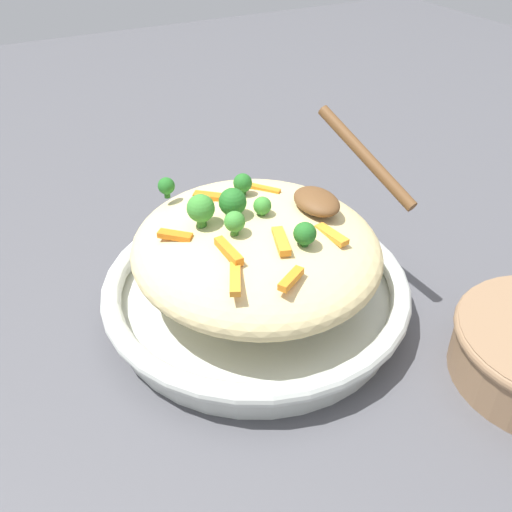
% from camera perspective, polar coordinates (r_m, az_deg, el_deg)
% --- Properties ---
extents(ground_plane, '(2.40, 2.40, 0.00)m').
position_cam_1_polar(ground_plane, '(0.61, -0.00, -5.41)').
color(ground_plane, '#4C4C51').
extents(serving_bowl, '(0.32, 0.32, 0.05)m').
position_cam_1_polar(serving_bowl, '(0.59, -0.00, -3.59)').
color(serving_bowl, silver).
rests_on(serving_bowl, ground_plane).
extents(pasta_mound, '(0.26, 0.24, 0.07)m').
position_cam_1_polar(pasta_mound, '(0.56, -0.00, 0.82)').
color(pasta_mound, '#DBC689').
rests_on(pasta_mound, serving_bowl).
extents(carrot_piece_0, '(0.04, 0.03, 0.01)m').
position_cam_1_polar(carrot_piece_0, '(0.47, -2.13, -2.32)').
color(carrot_piece_0, orange).
rests_on(carrot_piece_0, pasta_mound).
extents(carrot_piece_1, '(0.04, 0.01, 0.01)m').
position_cam_1_polar(carrot_piece_1, '(0.49, -2.79, 0.49)').
color(carrot_piece_1, orange).
rests_on(carrot_piece_1, pasta_mound).
extents(carrot_piece_2, '(0.03, 0.03, 0.01)m').
position_cam_1_polar(carrot_piece_2, '(0.57, -4.59, 5.94)').
color(carrot_piece_2, orange).
rests_on(carrot_piece_2, pasta_mound).
extents(carrot_piece_3, '(0.03, 0.03, 0.01)m').
position_cam_1_polar(carrot_piece_3, '(0.52, -8.18, 2.07)').
color(carrot_piece_3, orange).
rests_on(carrot_piece_3, pasta_mound).
extents(carrot_piece_4, '(0.04, 0.02, 0.01)m').
position_cam_1_polar(carrot_piece_4, '(0.52, 7.65, 2.17)').
color(carrot_piece_4, orange).
rests_on(carrot_piece_4, pasta_mound).
extents(carrot_piece_5, '(0.04, 0.02, 0.01)m').
position_cam_1_polar(carrot_piece_5, '(0.50, 2.18, 1.42)').
color(carrot_piece_5, orange).
rests_on(carrot_piece_5, pasta_mound).
extents(carrot_piece_6, '(0.02, 0.03, 0.01)m').
position_cam_1_polar(carrot_piece_6, '(0.47, 3.56, -2.32)').
color(carrot_piece_6, orange).
rests_on(carrot_piece_6, pasta_mound).
extents(carrot_piece_7, '(0.03, 0.03, 0.01)m').
position_cam_1_polar(carrot_piece_7, '(0.59, 0.79, 6.77)').
color(carrot_piece_7, orange).
rests_on(carrot_piece_7, pasta_mound).
extents(broccoli_floret_0, '(0.02, 0.02, 0.02)m').
position_cam_1_polar(broccoli_floret_0, '(0.53, 0.79, 4.94)').
color(broccoli_floret_0, '#377928').
rests_on(broccoli_floret_0, pasta_mound).
extents(broccoli_floret_1, '(0.02, 0.02, 0.02)m').
position_cam_1_polar(broccoli_floret_1, '(0.57, -1.35, 7.37)').
color(broccoli_floret_1, '#205B1C').
rests_on(broccoli_floret_1, pasta_mound).
extents(broccoli_floret_2, '(0.03, 0.03, 0.03)m').
position_cam_1_polar(broccoli_floret_2, '(0.53, -2.39, 5.44)').
color(broccoli_floret_2, '#205B1C').
rests_on(broccoli_floret_2, pasta_mound).
extents(broccoli_floret_3, '(0.03, 0.03, 0.03)m').
position_cam_1_polar(broccoli_floret_3, '(0.52, -5.61, 4.76)').
color(broccoli_floret_3, '#377928').
rests_on(broccoli_floret_3, pasta_mound).
extents(broccoli_floret_4, '(0.02, 0.02, 0.02)m').
position_cam_1_polar(broccoli_floret_4, '(0.51, -2.17, 3.45)').
color(broccoli_floret_4, '#377928').
rests_on(broccoli_floret_4, pasta_mound).
extents(broccoli_floret_5, '(0.02, 0.02, 0.02)m').
position_cam_1_polar(broccoli_floret_5, '(0.58, -9.05, 6.98)').
color(broccoli_floret_5, '#205B1C').
rests_on(broccoli_floret_5, pasta_mound).
extents(broccoli_floret_6, '(0.02, 0.02, 0.02)m').
position_cam_1_polar(broccoli_floret_6, '(0.50, 4.97, 2.26)').
color(broccoli_floret_6, '#205B1C').
rests_on(broccoli_floret_6, pasta_mound).
extents(serving_spoon, '(0.13, 0.10, 0.07)m').
position_cam_1_polar(serving_spoon, '(0.56, 7.78, 7.06)').
color(serving_spoon, brown).
rests_on(serving_spoon, pasta_mound).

